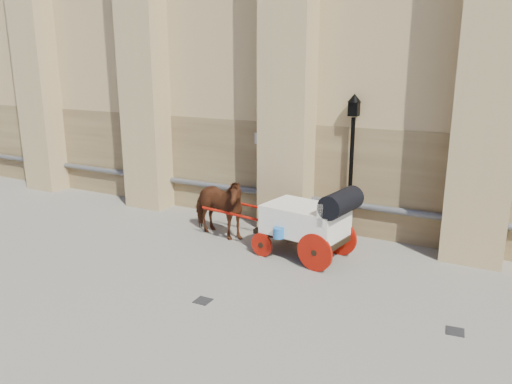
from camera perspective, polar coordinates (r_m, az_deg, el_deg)
The scene contains 6 objects.
ground at distance 11.13m, azimuth 0.07°, elevation -10.26°, with size 90.00×90.00×0.00m, color slate.
horse at distance 13.63m, azimuth -4.47°, elevation -1.67°, with size 0.93×2.04×1.73m, color #5C3018.
carriage at distance 12.16m, azimuth 6.17°, elevation -3.14°, with size 4.31×1.69×1.83m.
street_lamp at distance 13.54m, azimuth 10.84°, elevation 3.31°, with size 0.36×0.36×3.89m.
drain_grate_near at distance 10.38m, azimuth -6.09°, elevation -12.25°, with size 0.32×0.32×0.01m, color black.
drain_grate_far at distance 9.96m, azimuth 21.79°, elevation -14.57°, with size 0.32×0.32×0.01m, color black.
Camera 1 is at (4.81, -8.87, 4.71)m, focal length 35.00 mm.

